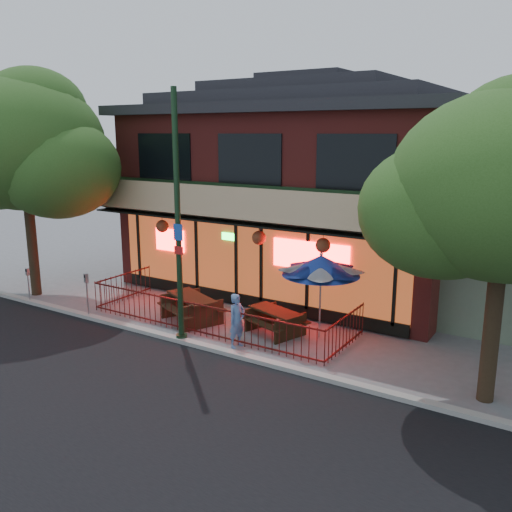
{
  "coord_description": "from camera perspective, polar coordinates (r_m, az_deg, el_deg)",
  "views": [
    {
      "loc": [
        9.57,
        -11.6,
        5.84
      ],
      "look_at": [
        1.01,
        2.0,
        2.16
      ],
      "focal_mm": 38.0,
      "sensor_mm": 36.0,
      "label": 1
    }
  ],
  "objects": [
    {
      "name": "street_tree_left",
      "position": [
        20.83,
        -23.14,
        11.43
      ],
      "size": [
        5.6,
        5.6,
        8.05
      ],
      "color": "#372A1B",
      "rests_on": "ground"
    },
    {
      "name": "street_light",
      "position": [
        14.98,
        -8.18,
        2.42
      ],
      "size": [
        0.43,
        0.32,
        7.0
      ],
      "color": "black",
      "rests_on": "ground"
    },
    {
      "name": "patio_umbrella",
      "position": [
        15.42,
        6.87,
        -0.98
      ],
      "size": [
        2.22,
        2.22,
        2.54
      ],
      "color": "gray",
      "rests_on": "ground"
    },
    {
      "name": "street_tree_right",
      "position": [
        12.32,
        25.21,
        7.59
      ],
      "size": [
        4.8,
        4.8,
        7.02
      ],
      "color": "#372A1B",
      "rests_on": "ground"
    },
    {
      "name": "restaurant_building",
      "position": [
        21.09,
        5.15,
        8.19
      ],
      "size": [
        12.96,
        9.49,
        8.05
      ],
      "color": "maroon",
      "rests_on": "ground"
    },
    {
      "name": "parking_meter_far",
      "position": [
        20.42,
        -22.87,
        -2.29
      ],
      "size": [
        0.12,
        0.1,
        1.25
      ],
      "color": "#A1A5A9",
      "rests_on": "ground"
    },
    {
      "name": "asphalt_street",
      "position": [
        12.54,
        -25.14,
        -16.18
      ],
      "size": [
        80.0,
        11.0,
        0.0
      ],
      "primitive_type": "cube",
      "color": "black",
      "rests_on": "ground"
    },
    {
      "name": "pedestrian",
      "position": [
        15.05,
        -2.02,
        -6.81
      ],
      "size": [
        0.46,
        0.62,
        1.53
      ],
      "primitive_type": "imported",
      "rotation": [
        0.0,
        0.0,
        1.38
      ],
      "color": "#5778AE",
      "rests_on": "ground"
    },
    {
      "name": "picnic_table_left",
      "position": [
        17.21,
        -6.79,
        -5.1
      ],
      "size": [
        2.38,
        2.15,
        0.83
      ],
      "color": "#372314",
      "rests_on": "ground"
    },
    {
      "name": "parking_meter_near",
      "position": [
        18.1,
        -17.39,
        -3.22
      ],
      "size": [
        0.16,
        0.14,
        1.47
      ],
      "color": "#979AA0",
      "rests_on": "ground"
    },
    {
      "name": "curb",
      "position": [
        15.76,
        -8.06,
        -8.74
      ],
      "size": [
        80.0,
        0.25,
        0.12
      ],
      "primitive_type": "cube",
      "color": "#999993",
      "rests_on": "ground"
    },
    {
      "name": "picnic_table_right",
      "position": [
        16.12,
        2.06,
        -6.53
      ],
      "size": [
        2.02,
        1.77,
        0.73
      ],
      "color": "black",
      "rests_on": "ground"
    },
    {
      "name": "patio_fence",
      "position": [
        16.29,
        -5.84,
        -5.81
      ],
      "size": [
        8.44,
        2.62,
        1.0
      ],
      "color": "#48110F",
      "rests_on": "ground"
    },
    {
      "name": "ground",
      "position": [
        16.14,
        -6.9,
        -8.41
      ],
      "size": [
        80.0,
        80.0,
        0.0
      ],
      "primitive_type": "plane",
      "color": "gray",
      "rests_on": "ground"
    }
  ]
}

